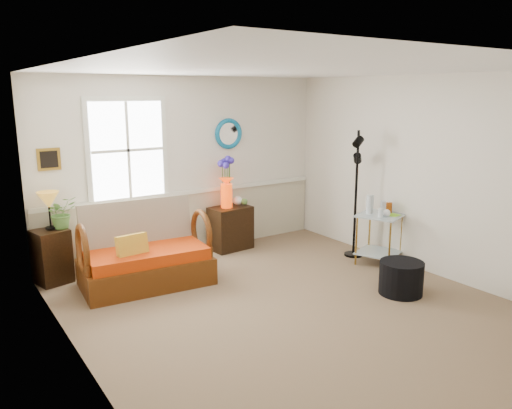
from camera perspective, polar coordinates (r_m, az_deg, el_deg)
floor at (r=5.75m, az=3.91°, el=-11.65°), size 4.50×5.00×0.01m
ceiling at (r=5.24m, az=4.35°, el=15.21°), size 4.50×5.00×0.01m
walls at (r=5.35m, az=4.12°, el=1.15°), size 4.51×5.01×2.60m
wainscot at (r=7.59m, az=-7.60°, el=-2.04°), size 4.46×0.02×0.90m
chair_rail at (r=7.48m, az=-7.67°, el=1.42°), size 4.46×0.04×0.06m
window at (r=7.03m, az=-14.45°, el=6.03°), size 1.14×0.06×1.44m
picture at (r=6.78m, az=-22.61°, el=4.80°), size 0.28×0.03×0.28m
mirror at (r=7.71m, az=-3.18°, el=8.08°), size 0.47×0.07×0.47m
loveseat at (r=6.36m, az=-12.56°, el=-4.60°), size 1.63×1.02×1.02m
throw_pillow at (r=6.17m, az=-13.91°, el=-5.09°), size 0.39×0.13×0.38m
lamp_stand at (r=6.83m, az=-22.32°, el=-5.50°), size 0.47×0.47×0.69m
table_lamp at (r=6.69m, az=-22.54°, el=-0.68°), size 0.28×0.28×0.48m
potted_plant at (r=6.73m, az=-21.35°, el=-1.25°), size 0.46×0.49×0.31m
cabinet at (r=7.68m, az=-2.93°, el=-2.70°), size 0.65×0.44×0.66m
flower_vase at (r=7.50m, az=-3.41°, el=2.49°), size 0.29×0.29×0.76m
side_table at (r=7.22m, az=13.88°, el=-3.86°), size 0.73×0.73×0.71m
tabletop_items at (r=7.15m, az=14.12°, el=0.00°), size 0.50×0.50×0.27m
floor_lamp at (r=7.35m, az=11.34°, el=1.13°), size 0.32×0.32×1.85m
ottoman at (r=6.28m, az=16.26°, el=-8.04°), size 0.69×0.69×0.40m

